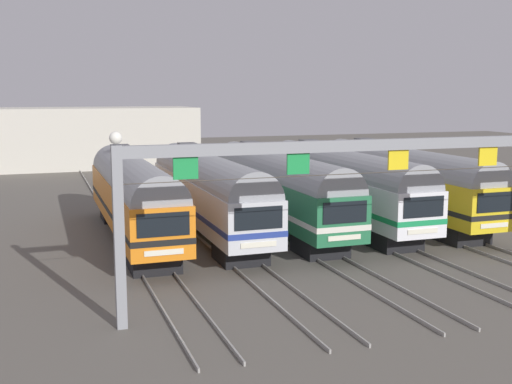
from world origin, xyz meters
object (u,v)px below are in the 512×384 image
object	(u,v)px
commuter_train_orange	(133,194)
commuter_train_green	(277,186)
commuter_train_silver	(207,190)
catenary_gantry	(398,169)
commuter_train_white	(341,183)
commuter_train_yellow	(401,180)

from	to	relation	value
commuter_train_orange	commuter_train_green	distance (m)	8.63
commuter_train_silver	catenary_gantry	size ratio (longest dim) A/B	0.80
commuter_train_orange	commuter_train_white	distance (m)	12.95
commuter_train_orange	commuter_train_yellow	size ratio (longest dim) A/B	1.00
commuter_train_silver	commuter_train_green	distance (m)	4.32
commuter_train_silver	commuter_train_white	world-z (taller)	same
commuter_train_orange	catenary_gantry	bearing A→B (deg)	-57.40
commuter_train_orange	commuter_train_green	size ratio (longest dim) A/B	1.00
commuter_train_yellow	commuter_train_silver	bearing A→B (deg)	180.00
commuter_train_white	commuter_train_yellow	distance (m)	4.32
commuter_train_silver	commuter_train_yellow	size ratio (longest dim) A/B	1.00
commuter_train_silver	commuter_train_green	size ratio (longest dim) A/B	1.00
commuter_train_white	catenary_gantry	size ratio (longest dim) A/B	0.80
catenary_gantry	commuter_train_orange	bearing A→B (deg)	122.60
commuter_train_white	commuter_train_yellow	size ratio (longest dim) A/B	1.00
commuter_train_orange	commuter_train_silver	size ratio (longest dim) A/B	1.00
commuter_train_white	commuter_train_yellow	xyz separation A→B (m)	(4.32, 0.00, 0.00)
commuter_train_silver	catenary_gantry	distance (m)	14.41
commuter_train_white	catenary_gantry	world-z (taller)	catenary_gantry
catenary_gantry	commuter_train_white	bearing A→B (deg)	72.27
commuter_train_silver	commuter_train_white	size ratio (longest dim) A/B	1.00
commuter_train_silver	commuter_train_green	xyz separation A→B (m)	(4.32, 0.00, 0.00)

